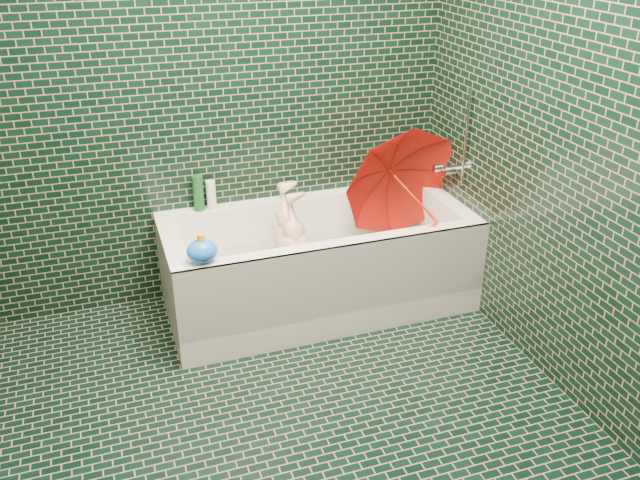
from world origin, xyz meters
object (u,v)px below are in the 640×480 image
object	(u,v)px
bathtub	(319,273)
child	(297,264)
umbrella	(412,194)
bath_toy	(202,251)
rubber_duck	(393,176)

from	to	relation	value
bathtub	child	bearing A→B (deg)	-167.94
child	umbrella	world-z (taller)	umbrella
umbrella	bath_toy	bearing A→B (deg)	-166.97
umbrella	bath_toy	xyz separation A→B (m)	(-1.25, -0.30, -0.00)
bathtub	bath_toy	xyz separation A→B (m)	(-0.69, -0.29, 0.40)
rubber_duck	umbrella	bearing A→B (deg)	-121.71
umbrella	bath_toy	world-z (taller)	umbrella
umbrella	bath_toy	size ratio (longest dim) A/B	4.44
bath_toy	umbrella	bearing A→B (deg)	10.91
rubber_duck	child	bearing A→B (deg)	-176.54
rubber_duck	bath_toy	xyz separation A→B (m)	(-1.29, -0.65, 0.02)
rubber_duck	bath_toy	size ratio (longest dim) A/B	0.84
umbrella	rubber_duck	world-z (taller)	umbrella
bathtub	bath_toy	distance (m)	0.85
rubber_duck	bath_toy	bearing A→B (deg)	-177.40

